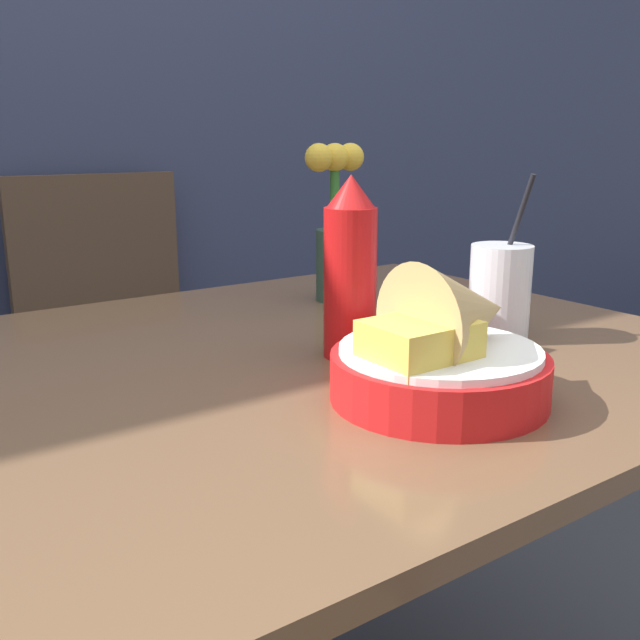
{
  "coord_description": "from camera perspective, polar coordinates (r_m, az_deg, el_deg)",
  "views": [
    {
      "loc": [
        -0.42,
        -0.73,
        0.99
      ],
      "look_at": [
        0.04,
        -0.07,
        0.79
      ],
      "focal_mm": 40.0,
      "sensor_mm": 36.0,
      "label": 1
    }
  ],
  "objects": [
    {
      "name": "dining_table",
      "position": [
        0.92,
        -4.61,
        -8.78
      ],
      "size": [
        1.19,
        0.87,
        0.73
      ],
      "color": "brown",
      "rests_on": "ground_plane"
    },
    {
      "name": "chair_far_window",
      "position": [
        1.74,
        -16.11,
        -1.43
      ],
      "size": [
        0.4,
        0.4,
        0.91
      ],
      "color": "#473323",
      "rests_on": "ground_plane"
    },
    {
      "name": "food_basket",
      "position": [
        0.75,
        10.03,
        -2.37
      ],
      "size": [
        0.23,
        0.23,
        0.15
      ],
      "color": "red",
      "rests_on": "dining_table"
    },
    {
      "name": "ketchup_bottle",
      "position": [
        0.88,
        2.43,
        3.99
      ],
      "size": [
        0.07,
        0.07,
        0.23
      ],
      "color": "red",
      "rests_on": "dining_table"
    },
    {
      "name": "drink_cup",
      "position": [
        0.99,
        14.16,
        1.95
      ],
      "size": [
        0.08,
        0.08,
        0.22
      ],
      "color": "silver",
      "rests_on": "dining_table"
    },
    {
      "name": "flower_vase",
      "position": [
        1.19,
        1.17,
        7.66
      ],
      "size": [
        0.11,
        0.06,
        0.26
      ],
      "color": "#2D4738",
      "rests_on": "dining_table"
    }
  ]
}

